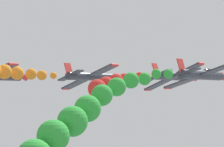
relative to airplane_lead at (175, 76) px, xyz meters
The scene contains 4 objects.
airplane_lead is the anchor object (origin of this frame).
smoke_trail_lead 13.80m from the airplane_lead, 90.48° to the right, with size 2.18×11.32×3.25m.
airplane_left_inner 11.59m from the airplane_lead, 135.83° to the right, with size 9.15×10.35×3.52m.
airplane_right_inner 11.90m from the airplane_lead, 43.05° to the right, with size 9.26×10.35×3.36m.
Camera 1 is at (42.05, -52.71, 126.47)m, focal length 83.62 mm.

